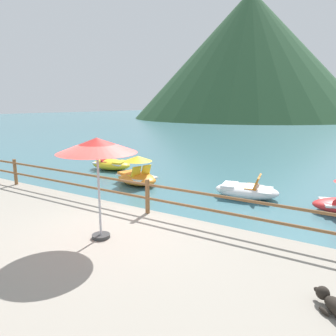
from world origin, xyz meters
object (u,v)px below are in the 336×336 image
at_px(pedal_boat_1, 246,190).
at_px(pedal_boat_4, 111,164).
at_px(beach_umbrella, 97,147).
at_px(pedal_boat_0, 137,175).

xyz_separation_m(pedal_boat_1, pedal_boat_4, (-7.49, 1.23, 0.01)).
distance_m(pedal_boat_1, pedal_boat_4, 7.59).
distance_m(beach_umbrella, pedal_boat_0, 6.62).
xyz_separation_m(beach_umbrella, pedal_boat_0, (-3.14, 5.46, -2.03)).
bearing_deg(pedal_boat_0, pedal_boat_4, 149.58).
bearing_deg(pedal_boat_0, beach_umbrella, -60.08).
relative_size(pedal_boat_0, pedal_boat_4, 1.05).
bearing_deg(beach_umbrella, pedal_boat_1, 76.63).
height_order(pedal_boat_0, pedal_boat_1, pedal_boat_0).
xyz_separation_m(pedal_boat_0, pedal_boat_4, (-2.93, 1.72, -0.13)).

